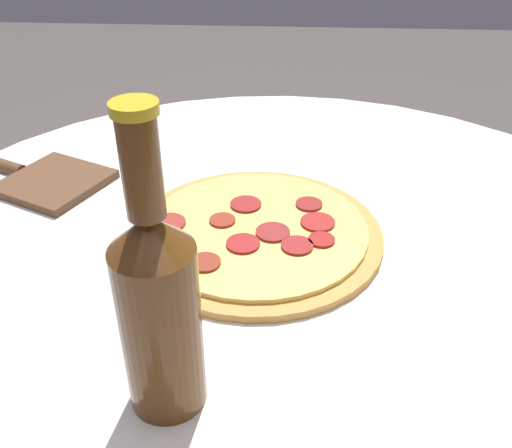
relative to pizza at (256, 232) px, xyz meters
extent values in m
cylinder|color=white|center=(0.04, 0.04, -0.02)|extent=(1.07, 1.07, 0.02)
cylinder|color=#C68E47|center=(0.00, 0.00, 0.00)|extent=(0.31, 0.31, 0.01)
cylinder|color=#EACC60|center=(0.00, 0.00, 0.01)|extent=(0.28, 0.28, 0.01)
cylinder|color=maroon|center=(-0.06, 0.07, 0.01)|extent=(0.04, 0.04, 0.00)
cylinder|color=maroon|center=(0.04, -0.01, 0.01)|extent=(0.04, 0.04, 0.00)
cylinder|color=maroon|center=(-0.05, -0.02, 0.01)|extent=(0.04, 0.04, 0.00)
cylinder|color=maroon|center=(0.01, 0.02, 0.01)|extent=(0.04, 0.04, 0.00)
cylinder|color=maroon|center=(0.04, 0.05, 0.01)|extent=(0.04, 0.04, 0.00)
cylinder|color=maroon|center=(-0.01, 0.08, 0.01)|extent=(0.04, 0.04, 0.00)
cylinder|color=maroon|center=(0.00, -0.11, 0.01)|extent=(0.04, 0.04, 0.00)
cylinder|color=maroon|center=(-0.01, -0.04, 0.01)|extent=(0.03, 0.03, 0.00)
cylinder|color=maroon|center=(0.08, -0.05, 0.01)|extent=(0.04, 0.04, 0.00)
cylinder|color=maroon|center=(0.03, 0.08, 0.01)|extent=(0.03, 0.03, 0.00)
cylinder|color=#563314|center=(0.25, -0.06, 0.07)|extent=(0.07, 0.07, 0.16)
cone|color=#563314|center=(0.25, -0.06, 0.17)|extent=(0.07, 0.07, 0.03)
cylinder|color=#563314|center=(0.25, -0.06, 0.22)|extent=(0.03, 0.03, 0.08)
cylinder|color=gold|center=(0.25, -0.06, 0.26)|extent=(0.03, 0.03, 0.01)
cube|color=brown|center=(-0.11, -0.30, 0.00)|extent=(0.17, 0.17, 0.01)
camera|label=1|loc=(0.59, 0.04, 0.40)|focal=40.00mm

